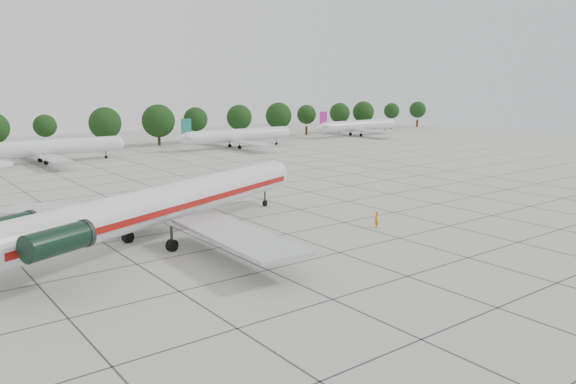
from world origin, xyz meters
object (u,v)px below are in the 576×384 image
(main_airliner, at_px, (153,206))
(bg_airliner_e, at_px, (358,126))
(ground_crew, at_px, (376,220))
(bg_airliner_d, at_px, (237,136))
(bg_airliner_c, at_px, (46,148))

(main_airliner, height_order, bg_airliner_e, main_airliner)
(ground_crew, distance_m, bg_airliner_d, 77.47)
(main_airliner, height_order, bg_airliner_c, main_airliner)
(ground_crew, distance_m, bg_airliner_c, 74.06)
(main_airliner, distance_m, bg_airliner_d, 80.88)
(bg_airliner_e, bearing_deg, ground_crew, -133.14)
(bg_airliner_c, xyz_separation_m, bg_airliner_d, (42.77, -0.36, 0.00))
(bg_airliner_d, relative_size, bg_airliner_e, 1.00)
(main_airliner, relative_size, bg_airliner_d, 1.56)
(bg_airliner_d, distance_m, bg_airliner_e, 44.93)
(main_airliner, xyz_separation_m, bg_airliner_c, (6.77, 64.29, -0.87))
(main_airliner, bearing_deg, bg_airliner_d, 29.46)
(bg_airliner_c, relative_size, bg_airliner_d, 1.00)
(bg_airliner_c, xyz_separation_m, bg_airliner_e, (87.39, 4.98, 0.00))
(main_airliner, xyz_separation_m, bg_airliner_e, (94.16, 69.27, -0.87))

